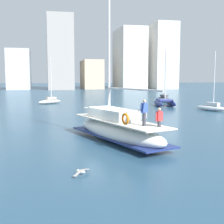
# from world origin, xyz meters

# --- Properties ---
(ground_plane) EXTENTS (400.00, 400.00, 0.00)m
(ground_plane) POSITION_xyz_m (0.00, 0.00, 0.00)
(ground_plane) COLOR #284C66
(main_sailboat) EXTENTS (5.37, 9.86, 13.98)m
(main_sailboat) POSITION_xyz_m (0.77, -1.49, 0.92)
(main_sailboat) COLOR white
(main_sailboat) RESTS_ON ground
(moored_sloop_near) EXTENTS (2.93, 4.29, 7.62)m
(moored_sloop_near) POSITION_xyz_m (16.87, 14.46, 0.52)
(moored_sloop_near) COLOR silver
(moored_sloop_near) RESTS_ON ground
(moored_catamaran) EXTENTS (3.14, 5.46, 9.39)m
(moored_catamaran) POSITION_xyz_m (13.35, 21.74, 0.64)
(moored_catamaran) COLOR navy
(moored_catamaran) RESTS_ON ground
(moored_cutter_left) EXTENTS (4.14, 3.33, 7.47)m
(moored_cutter_left) POSITION_xyz_m (-3.32, 29.38, 0.51)
(moored_cutter_left) COLOR #B7B2A8
(moored_cutter_left) RESTS_ON ground
(moored_cutter_right) EXTENTS (1.21, 5.05, 8.97)m
(moored_cutter_right) POSITION_xyz_m (16.55, 30.16, 0.58)
(moored_cutter_right) COLOR #4C4C51
(moored_cutter_right) RESTS_ON ground
(seagull) EXTENTS (0.86, 1.04, 0.18)m
(seagull) POSITION_xyz_m (-2.44, -8.19, 0.18)
(seagull) COLOR silver
(seagull) RESTS_ON ground
(waterfront_buildings) EXTENTS (84.47, 21.77, 26.93)m
(waterfront_buildings) POSITION_xyz_m (-2.08, 90.15, 11.62)
(waterfront_buildings) COLOR #B2B7BC
(waterfront_buildings) RESTS_ON ground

